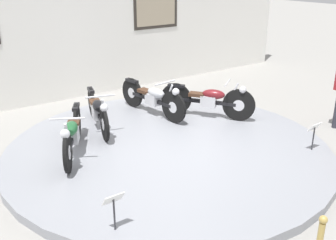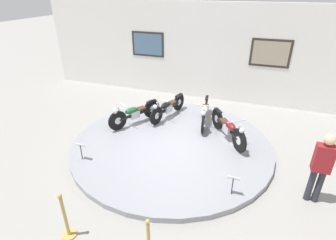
% 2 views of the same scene
% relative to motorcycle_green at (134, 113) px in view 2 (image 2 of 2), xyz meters
% --- Properties ---
extents(ground_plane, '(60.00, 60.00, 0.00)m').
position_rel_motorcycle_green_xyz_m(ground_plane, '(1.51, -0.66, -0.53)').
color(ground_plane, gray).
extents(display_platform, '(5.74, 5.74, 0.14)m').
position_rel_motorcycle_green_xyz_m(display_platform, '(1.51, -0.66, -0.46)').
color(display_platform, gray).
rests_on(display_platform, ground_plane).
extents(back_wall, '(14.00, 0.22, 3.72)m').
position_rel_motorcycle_green_xyz_m(back_wall, '(1.51, 3.40, 1.33)').
color(back_wall, white).
rests_on(back_wall, ground_plane).
extents(motorcycle_green, '(1.02, 1.76, 0.80)m').
position_rel_motorcycle_green_xyz_m(motorcycle_green, '(0.00, 0.00, 0.00)').
color(motorcycle_green, black).
rests_on(motorcycle_green, display_platform).
extents(motorcycle_black, '(0.66, 1.91, 0.79)m').
position_rel_motorcycle_green_xyz_m(motorcycle_black, '(0.86, 0.80, -0.01)').
color(motorcycle_black, black).
rests_on(motorcycle_black, display_platform).
extents(motorcycle_silver, '(0.54, 2.00, 0.81)m').
position_rel_motorcycle_green_xyz_m(motorcycle_silver, '(2.15, 0.80, 0.01)').
color(motorcycle_silver, black).
rests_on(motorcycle_silver, display_platform).
extents(motorcycle_maroon, '(1.23, 1.68, 0.81)m').
position_rel_motorcycle_green_xyz_m(motorcycle_maroon, '(3.02, 0.00, 0.01)').
color(motorcycle_maroon, black).
rests_on(motorcycle_maroon, display_platform).
extents(info_placard_front_left, '(0.26, 0.11, 0.51)m').
position_rel_motorcycle_green_xyz_m(info_placard_front_left, '(-0.43, -2.27, -0.02)').
color(info_placard_front_left, '#333338').
rests_on(info_placard_front_left, display_platform).
extents(info_placard_front_centre, '(0.26, 0.11, 0.51)m').
position_rel_motorcycle_green_xyz_m(info_placard_front_centre, '(3.45, -2.27, -0.02)').
color(info_placard_front_centre, '#333338').
rests_on(info_placard_front_centre, display_platform).
extents(visitor_standing, '(0.36, 0.22, 1.67)m').
position_rel_motorcycle_green_xyz_m(visitor_standing, '(5.11, -1.71, 0.41)').
color(visitor_standing, '#2D2D38').
rests_on(visitor_standing, ground_plane).
extents(stanchion_post_left_of_entry, '(0.28, 0.28, 1.02)m').
position_rel_motorcycle_green_xyz_m(stanchion_post_left_of_entry, '(0.68, -4.26, -0.18)').
color(stanchion_post_left_of_entry, tan).
rests_on(stanchion_post_left_of_entry, ground_plane).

